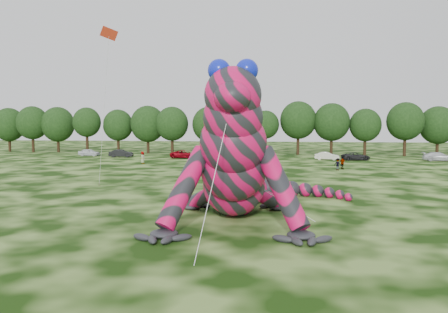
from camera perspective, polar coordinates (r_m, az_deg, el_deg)
ground at (r=29.51m, az=-1.20°, el=-7.68°), size 240.00×240.00×0.00m
inflatable_gecko at (r=29.19m, az=1.37°, el=1.85°), size 18.15×20.93×9.75m
flying_kite at (r=41.13m, az=-14.88°, el=13.90°), size 3.63×4.29×14.99m
tree_0 at (r=105.77m, az=-26.25°, el=3.14°), size 6.91×6.22×9.51m
tree_1 at (r=101.42m, az=-23.72°, el=3.28°), size 6.74×6.07×9.81m
tree_2 at (r=99.37m, az=-20.87°, el=3.30°), size 7.04×6.34×9.64m
tree_3 at (r=94.56m, az=-17.47°, el=3.28°), size 5.81×5.23×9.44m
tree_4 at (r=93.67m, az=-13.66°, el=3.23°), size 6.22×5.60×9.06m
tree_5 at (r=91.23m, az=-9.91°, el=3.50°), size 7.16×6.44×9.80m
tree_6 at (r=88.01m, az=-6.79°, el=3.40°), size 6.52×5.86×9.49m
tree_7 at (r=86.56m, az=-1.97°, el=3.41°), size 6.68×6.01×9.48m
tree_8 at (r=85.95m, az=1.91°, el=3.23°), size 6.14×5.53×8.94m
tree_9 at (r=85.94m, az=5.45°, el=3.12°), size 5.27×4.74×8.68m
tree_10 at (r=87.14m, az=9.66°, el=3.70°), size 7.09×6.38×10.50m
tree_11 at (r=87.21m, az=13.87°, el=3.49°), size 7.01×6.31×10.07m
tree_12 at (r=87.65m, az=17.95°, el=3.05°), size 5.99×5.39×8.97m
tree_13 at (r=88.59m, az=22.58°, el=3.31°), size 6.83×6.15×10.13m
tree_14 at (r=91.93m, az=26.14°, el=3.00°), size 6.82×6.14×9.40m
car_0 at (r=86.35m, az=-17.20°, el=0.52°), size 4.09×1.81×1.37m
car_1 at (r=81.46m, az=-13.30°, el=0.40°), size 4.46×2.02×1.42m
car_2 at (r=77.34m, az=-5.17°, el=0.29°), size 5.27×2.85×1.40m
car_3 at (r=78.83m, az=0.75°, el=0.37°), size 4.96×2.60×1.37m
car_4 at (r=75.31m, az=4.92°, el=0.12°), size 3.77×1.77×1.25m
car_5 at (r=75.50m, az=13.30°, el=0.07°), size 4.21×1.94×1.34m
car_6 at (r=76.07m, az=16.84°, el=0.02°), size 5.03×3.04×1.30m
car_7 at (r=79.42m, az=26.27°, el=-0.02°), size 5.24×2.64×1.46m
spectator_1 at (r=53.72m, az=-3.18°, el=-1.30°), size 1.07×1.04×1.73m
spectator_3 at (r=60.55m, az=15.22°, el=-0.83°), size 0.95×1.03×1.69m
spectator_2 at (r=59.01m, az=14.64°, el=-0.99°), size 1.19×1.03×1.60m
spectator_4 at (r=68.03m, az=-10.60°, el=-0.13°), size 1.06×1.05×1.85m
spectator_5 at (r=45.50m, az=3.60°, el=-2.36°), size 0.58×1.58×1.67m
spectator_0 at (r=49.49m, az=-4.40°, el=-1.73°), size 0.74×0.80×1.84m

